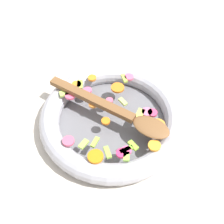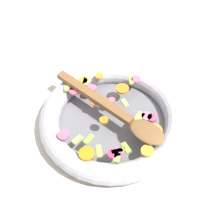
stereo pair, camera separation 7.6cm
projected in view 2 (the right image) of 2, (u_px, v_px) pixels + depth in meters
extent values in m
plane|color=beige|center=(112.00, 124.00, 0.80)|extent=(4.00, 4.00, 0.00)
cylinder|color=slate|center=(112.00, 123.00, 0.79)|extent=(0.31, 0.31, 0.01)
torus|color=#9E9EA5|center=(112.00, 118.00, 0.78)|extent=(0.36, 0.36, 0.05)
cylinder|color=orange|center=(87.00, 154.00, 0.68)|extent=(0.05, 0.05, 0.01)
cylinder|color=orange|center=(99.00, 76.00, 0.83)|extent=(0.03, 0.03, 0.01)
cylinder|color=orange|center=(83.00, 81.00, 0.82)|extent=(0.04, 0.04, 0.01)
cylinder|color=orange|center=(122.00, 89.00, 0.81)|extent=(0.05, 0.05, 0.01)
cylinder|color=orange|center=(155.00, 131.00, 0.72)|extent=(0.05, 0.05, 0.01)
cylinder|color=orange|center=(147.00, 151.00, 0.69)|extent=(0.04, 0.04, 0.01)
cylinder|color=orange|center=(96.00, 101.00, 0.78)|extent=(0.03, 0.03, 0.01)
cylinder|color=orange|center=(104.00, 120.00, 0.74)|extent=(0.02, 0.02, 0.01)
cube|color=#86B743|center=(117.00, 158.00, 0.67)|extent=(0.03, 0.02, 0.01)
cube|color=#91CC4A|center=(105.00, 102.00, 0.78)|extent=(0.03, 0.02, 0.01)
cube|color=#99BE4C|center=(78.00, 140.00, 0.70)|extent=(0.03, 0.02, 0.01)
cube|color=#9ACB3F|center=(89.00, 139.00, 0.71)|extent=(0.03, 0.01, 0.01)
cube|color=#A0BD45|center=(131.00, 80.00, 0.83)|extent=(0.03, 0.03, 0.01)
cube|color=#AFCB50|center=(139.00, 117.00, 0.75)|extent=(0.03, 0.02, 0.01)
cube|color=#A7C656|center=(69.00, 89.00, 0.81)|extent=(0.03, 0.03, 0.01)
cube|color=#BBD563|center=(125.00, 103.00, 0.77)|extent=(0.02, 0.03, 0.01)
cube|color=#87BF33|center=(126.00, 148.00, 0.69)|extent=(0.02, 0.03, 0.01)
cube|color=#88B741|center=(99.00, 151.00, 0.69)|extent=(0.03, 0.03, 0.01)
cube|color=#83BC32|center=(118.00, 151.00, 0.69)|extent=(0.03, 0.03, 0.01)
cube|color=#A3C13D|center=(86.00, 81.00, 0.82)|extent=(0.03, 0.03, 0.01)
cylinder|color=#D75370|center=(64.00, 135.00, 0.71)|extent=(0.04, 0.04, 0.01)
cylinder|color=#E4567E|center=(92.00, 88.00, 0.81)|extent=(0.03, 0.03, 0.01)
cylinder|color=#E75174|center=(74.00, 91.00, 0.80)|extent=(0.03, 0.03, 0.01)
cylinder|color=#E45779|center=(136.00, 79.00, 0.83)|extent=(0.03, 0.03, 0.01)
cylinder|color=#E64B7D|center=(118.00, 152.00, 0.68)|extent=(0.03, 0.03, 0.01)
cylinder|color=#CD3D64|center=(152.00, 118.00, 0.74)|extent=(0.02, 0.02, 0.01)
cylinder|color=#D02C5D|center=(113.00, 154.00, 0.68)|extent=(0.03, 0.03, 0.01)
cylinder|color=#D15371|center=(112.00, 100.00, 0.78)|extent=(0.02, 0.02, 0.01)
cylinder|color=pink|center=(147.00, 116.00, 0.75)|extent=(0.03, 0.03, 0.01)
cube|color=brown|center=(94.00, 96.00, 0.78)|extent=(0.05, 0.24, 0.01)
ellipsoid|color=brown|center=(147.00, 132.00, 0.71)|extent=(0.06, 0.09, 0.01)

